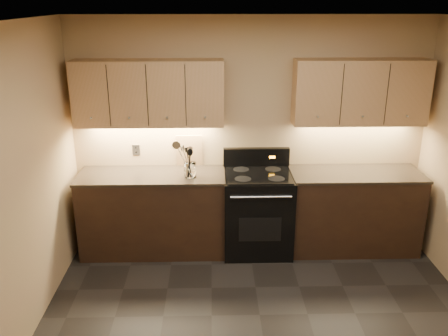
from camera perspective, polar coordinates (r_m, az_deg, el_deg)
The scene contains 15 objects.
ceiling at distance 3.24m, azimuth 6.32°, elevation 16.86°, with size 4.00×4.00×0.00m, color silver.
wall_back at distance 5.42m, azimuth 3.09°, elevation 4.13°, with size 4.00×0.04×2.60m, color tan.
counter_left at distance 5.46m, azimuth -8.48°, elevation -5.31°, with size 1.62×0.62×0.93m.
counter_right at distance 5.65m, azimuth 15.24°, elevation -4.94°, with size 1.46×0.62×0.93m.
stove at distance 5.41m, azimuth 4.03°, elevation -5.18°, with size 0.76×0.68×1.14m.
upper_cab_left at distance 5.19m, azimuth -9.03°, elevation 8.89°, with size 1.60×0.30×0.70m, color tan.
upper_cab_right at distance 5.39m, azimuth 16.08°, elevation 8.76°, with size 1.44×0.30×0.70m, color tan.
outlet_plate at distance 5.52m, azimuth -10.53°, elevation 2.17°, with size 0.09×0.01×0.12m, color #B2B5BA.
utensil_crock at distance 5.13m, azimuth -4.11°, elevation -0.27°, with size 0.14×0.14×0.16m.
cutting_board at distance 5.43m, azimuth -4.18°, elevation 2.12°, with size 0.29×0.02×0.37m, color tan.
wooden_spoon at distance 5.08m, azimuth -4.54°, elevation 0.75°, with size 0.06×0.06×0.33m, color tan, non-canonical shape.
black_spoon at distance 5.12m, azimuth -4.28°, elevation 0.85°, with size 0.06×0.06×0.32m, color black, non-canonical shape.
black_turner at distance 5.08m, azimuth -4.06°, elevation 0.76°, with size 0.08×0.08×0.32m, color black, non-canonical shape.
steel_spatula at distance 5.10m, azimuth -3.98°, elevation 1.01°, with size 0.08×0.08×0.35m, color silver, non-canonical shape.
steel_skimmer at distance 5.07m, azimuth -3.91°, elevation 1.18°, with size 0.09×0.09×0.40m, color silver, non-canonical shape.
Camera 1 is at (-0.42, -3.20, 2.76)m, focal length 38.00 mm.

